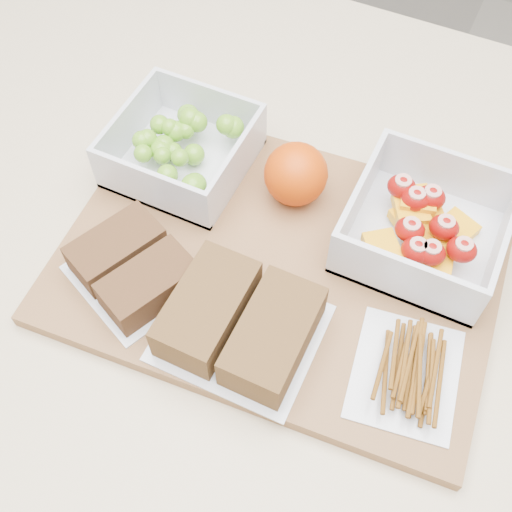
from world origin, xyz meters
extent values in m
plane|color=gray|center=(0.00, 0.00, 0.00)|extent=(4.00, 4.00, 0.00)
cube|color=beige|center=(0.00, 0.00, 0.45)|extent=(1.20, 0.90, 0.90)
cube|color=brown|center=(0.00, 0.02, 0.91)|extent=(0.44, 0.33, 0.02)
cube|color=silver|center=(-0.14, 0.08, 0.92)|extent=(0.13, 0.13, 0.01)
cube|color=silver|center=(-0.14, 0.15, 0.94)|extent=(0.13, 0.01, 0.06)
cube|color=silver|center=(-0.14, 0.02, 0.94)|extent=(0.13, 0.01, 0.06)
cube|color=silver|center=(-0.08, 0.08, 0.94)|extent=(0.01, 0.12, 0.06)
cube|color=silver|center=(-0.20, 0.08, 0.94)|extent=(0.01, 0.12, 0.06)
sphere|color=#63A121|center=(-0.16, 0.08, 0.94)|extent=(0.02, 0.02, 0.02)
sphere|color=#63A121|center=(-0.18, 0.08, 0.95)|extent=(0.02, 0.02, 0.02)
sphere|color=#63A121|center=(-0.14, 0.12, 0.95)|extent=(0.02, 0.02, 0.02)
sphere|color=#63A121|center=(-0.13, 0.09, 0.94)|extent=(0.02, 0.02, 0.02)
sphere|color=#63A121|center=(-0.17, 0.10, 0.95)|extent=(0.02, 0.02, 0.02)
sphere|color=#63A121|center=(-0.15, 0.08, 0.94)|extent=(0.02, 0.02, 0.02)
sphere|color=#63A121|center=(-0.16, 0.10, 0.95)|extent=(0.02, 0.02, 0.02)
sphere|color=#63A121|center=(-0.10, 0.04, 0.95)|extent=(0.02, 0.02, 0.02)
sphere|color=#63A121|center=(-0.10, 0.13, 0.95)|extent=(0.02, 0.02, 0.02)
sphere|color=#63A121|center=(-0.15, 0.12, 0.95)|extent=(0.02, 0.02, 0.02)
sphere|color=#63A121|center=(-0.17, 0.06, 0.95)|extent=(0.02, 0.02, 0.02)
sphere|color=#63A121|center=(-0.11, 0.12, 0.95)|extent=(0.02, 0.02, 0.02)
sphere|color=#63A121|center=(-0.14, 0.04, 0.94)|extent=(0.02, 0.02, 0.02)
sphere|color=#63A121|center=(-0.15, 0.12, 0.95)|extent=(0.02, 0.02, 0.02)
sphere|color=#63A121|center=(-0.16, 0.10, 0.94)|extent=(0.02, 0.02, 0.02)
sphere|color=#63A121|center=(-0.14, 0.12, 0.95)|extent=(0.02, 0.02, 0.02)
sphere|color=#63A121|center=(-0.10, 0.04, 0.95)|extent=(0.02, 0.02, 0.02)
sphere|color=#63A121|center=(-0.09, 0.04, 0.93)|extent=(0.02, 0.02, 0.02)
sphere|color=#63A121|center=(-0.15, 0.11, 0.95)|extent=(0.02, 0.02, 0.02)
sphere|color=#63A121|center=(-0.15, 0.06, 0.94)|extent=(0.02, 0.02, 0.02)
sphere|color=#63A121|center=(-0.16, 0.13, 0.94)|extent=(0.02, 0.02, 0.02)
sphere|color=#63A121|center=(-0.13, 0.07, 0.95)|extent=(0.02, 0.02, 0.02)
sphere|color=#63A121|center=(-0.16, 0.07, 0.94)|extent=(0.02, 0.02, 0.02)
sphere|color=#63A121|center=(-0.18, 0.07, 0.95)|extent=(0.02, 0.02, 0.02)
cube|color=silver|center=(0.12, 0.10, 0.92)|extent=(0.14, 0.14, 0.01)
cube|color=silver|center=(0.12, 0.17, 0.95)|extent=(0.14, 0.01, 0.06)
cube|color=silver|center=(0.12, 0.03, 0.95)|extent=(0.14, 0.01, 0.06)
cube|color=silver|center=(0.19, 0.10, 0.95)|extent=(0.01, 0.13, 0.06)
cube|color=silver|center=(0.05, 0.10, 0.95)|extent=(0.01, 0.13, 0.06)
cube|color=orange|center=(0.13, 0.07, 0.93)|extent=(0.04, 0.05, 0.01)
cube|color=orange|center=(0.11, 0.12, 0.94)|extent=(0.05, 0.06, 0.01)
cube|color=orange|center=(0.13, 0.10, 0.93)|extent=(0.05, 0.06, 0.01)
cube|color=orange|center=(0.15, 0.11, 0.93)|extent=(0.05, 0.05, 0.01)
cube|color=orange|center=(0.10, 0.11, 0.94)|extent=(0.05, 0.05, 0.01)
cube|color=orange|center=(0.11, 0.12, 0.95)|extent=(0.04, 0.04, 0.01)
cube|color=orange|center=(0.09, 0.05, 0.94)|extent=(0.05, 0.05, 0.01)
cube|color=orange|center=(0.14, 0.07, 0.94)|extent=(0.04, 0.04, 0.01)
cube|color=orange|center=(0.11, 0.10, 0.93)|extent=(0.05, 0.05, 0.01)
ellipsoid|color=#961007|center=(0.14, 0.10, 0.95)|extent=(0.03, 0.03, 0.02)
ellipsoid|color=#961007|center=(0.13, 0.06, 0.95)|extent=(0.03, 0.03, 0.02)
ellipsoid|color=#961007|center=(0.09, 0.13, 0.95)|extent=(0.03, 0.03, 0.02)
ellipsoid|color=#961007|center=(0.16, 0.08, 0.95)|extent=(0.03, 0.03, 0.02)
ellipsoid|color=#961007|center=(0.10, 0.12, 0.95)|extent=(0.03, 0.03, 0.02)
ellipsoid|color=#961007|center=(0.12, 0.06, 0.95)|extent=(0.03, 0.03, 0.02)
ellipsoid|color=#961007|center=(0.11, 0.08, 0.95)|extent=(0.03, 0.03, 0.02)
ellipsoid|color=#961007|center=(0.12, 0.12, 0.95)|extent=(0.03, 0.03, 0.02)
sphere|color=#D34204|center=(-0.02, 0.10, 0.95)|extent=(0.07, 0.07, 0.07)
cube|color=silver|center=(-0.11, -0.06, 0.92)|extent=(0.14, 0.14, 0.00)
cube|color=#50321B|center=(-0.14, -0.05, 0.93)|extent=(0.08, 0.10, 0.03)
cube|color=#50321B|center=(-0.09, -0.07, 0.93)|extent=(0.08, 0.10, 0.03)
cube|color=silver|center=(0.00, -0.07, 0.92)|extent=(0.14, 0.12, 0.00)
cube|color=brown|center=(-0.03, -0.07, 0.94)|extent=(0.06, 0.11, 0.04)
cube|color=brown|center=(0.04, -0.07, 0.94)|extent=(0.06, 0.11, 0.04)
cube|color=silver|center=(0.15, -0.04, 0.92)|extent=(0.11, 0.12, 0.00)
camera|label=1|loc=(0.13, -0.30, 1.45)|focal=45.00mm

